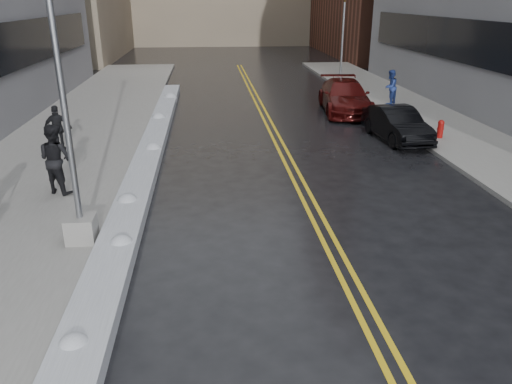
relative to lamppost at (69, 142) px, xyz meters
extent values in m
plane|color=black|center=(3.30, -2.00, -2.53)|extent=(160.00, 160.00, 0.00)
cube|color=gray|center=(-2.45, 8.00, -2.46)|extent=(5.50, 50.00, 0.15)
cube|color=gray|center=(13.30, 8.00, -2.46)|extent=(4.00, 50.00, 0.15)
cube|color=gold|center=(5.65, 8.00, -2.53)|extent=(0.12, 50.00, 0.01)
cube|color=gold|center=(5.95, 8.00, -2.53)|extent=(0.12, 50.00, 0.01)
cube|color=silver|center=(0.85, 6.00, -2.36)|extent=(0.90, 30.00, 0.34)
cube|color=gray|center=(0.00, 0.00, -2.08)|extent=(0.65, 0.65, 0.60)
cylinder|color=gray|center=(0.00, 0.00, 1.72)|extent=(0.14, 0.14, 7.00)
cylinder|color=maroon|center=(12.30, 8.00, -2.08)|extent=(0.24, 0.24, 0.60)
sphere|color=maroon|center=(12.30, 8.00, -1.78)|extent=(0.26, 0.26, 0.26)
cylinder|color=maroon|center=(12.30, 8.00, -2.03)|extent=(0.25, 0.10, 0.10)
cylinder|color=gray|center=(11.80, 22.00, 0.12)|extent=(0.14, 0.14, 5.00)
imported|color=black|center=(-1.35, 3.26, -1.38)|extent=(1.23, 1.15, 2.02)
imported|color=black|center=(-2.46, 7.59, -1.54)|extent=(1.03, 0.51, 1.68)
imported|color=navy|center=(12.61, 14.85, -1.50)|extent=(1.09, 1.08, 1.77)
imported|color=black|center=(10.58, 8.32, -1.86)|extent=(1.78, 4.20, 1.35)
imported|color=#420B0A|center=(9.88, 13.73, -1.74)|extent=(2.75, 5.65, 1.58)
camera|label=1|loc=(3.02, -10.78, 2.92)|focal=35.00mm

